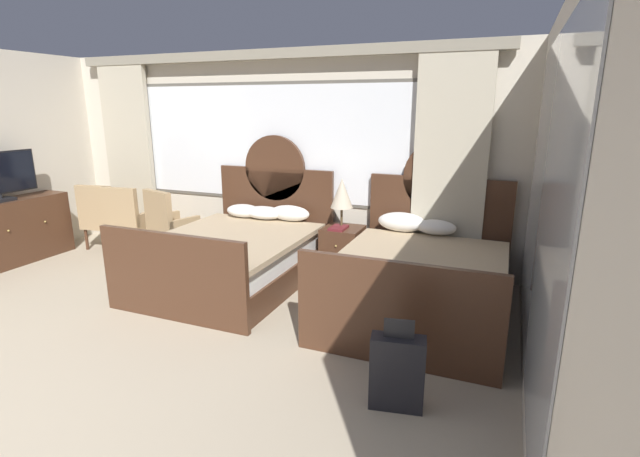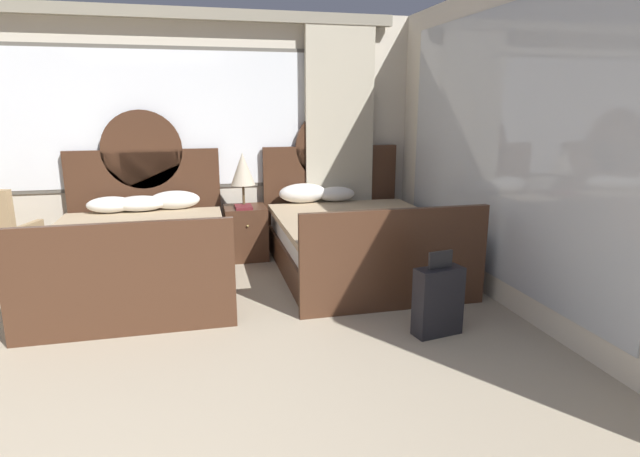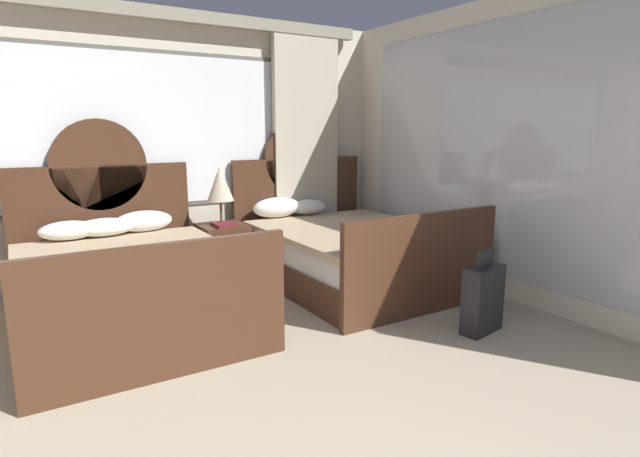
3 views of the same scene
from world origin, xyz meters
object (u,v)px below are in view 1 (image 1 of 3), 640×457
Objects in this scene: nightstand_between_beds at (343,251)px; armchair_by_window_left at (169,223)px; table_lamp_on_nightstand at (342,194)px; suitcase_on_floor at (397,372)px; bed_near_window at (237,253)px; armchair_by_window_centre at (128,218)px; book_on_nightstand at (338,228)px; armchair_by_window_right at (103,216)px; bed_near_mirror at (420,278)px.

armchair_by_window_left reaches higher than nightstand_between_beds.
table_lamp_on_nightstand is 2.44m from armchair_by_window_left.
suitcase_on_floor is (3.59, -2.06, -0.22)m from armchair_by_window_left.
bed_near_window reaches higher than armchair_by_window_centre.
book_on_nightstand is at bearing 29.54° from bed_near_window.
bed_near_window is 2.52m from armchair_by_window_right.
bed_near_window is at bearing -9.53° from armchair_by_window_right.
nightstand_between_beds is at bearing 146.98° from bed_near_mirror.
armchair_by_window_right is at bearing 179.97° from armchair_by_window_centre.
armchair_by_window_centre reaches higher than nightstand_between_beds.
bed_near_window is 1.41m from table_lamp_on_nightstand.
bed_near_window reaches higher than table_lamp_on_nightstand.
armchair_by_window_centre is (-3.07, -0.25, -0.52)m from table_lamp_on_nightstand.
table_lamp_on_nightstand is 2.71m from suitcase_on_floor.
armchair_by_window_centre is at bearing -175.07° from nightstand_between_beds.
bed_near_window is at bearing -147.40° from nightstand_between_beds.
bed_near_mirror is 2.33× the size of armchair_by_window_left.
armchair_by_window_right is 5.18m from suitcase_on_floor.
bed_near_window reaches higher than book_on_nightstand.
armchair_by_window_right is (-2.48, 0.42, 0.14)m from bed_near_window.
table_lamp_on_nightstand is at bearing 4.03° from armchair_by_window_right.
armchair_by_window_left is (-2.36, -0.17, -0.12)m from book_on_nightstand.
armchair_by_window_left reaches higher than book_on_nightstand.
nightstand_between_beds is 2.27× the size of book_on_nightstand.
table_lamp_on_nightstand reaches higher than armchair_by_window_left.
bed_near_mirror is at bearing -7.05° from armchair_by_window_left.
armchair_by_window_right is 1.44× the size of suitcase_on_floor.
armchair_by_window_right is at bearing 170.47° from bed_near_window.
table_lamp_on_nightstand reaches higher than armchair_by_window_right.
bed_near_mirror is 4.17m from armchair_by_window_centre.
bed_near_mirror is 3.67× the size of table_lamp_on_nightstand.
suitcase_on_floor is (1.22, -2.30, -0.74)m from table_lamp_on_nightstand.
bed_near_mirror reaches higher than armchair_by_window_right.
armchair_by_window_right is at bearing 174.75° from bed_near_mirror.
bed_near_window is at bearing -17.66° from armchair_by_window_left.
armchair_by_window_left and armchair_by_window_right have the same top height.
bed_near_mirror is 1.43m from table_lamp_on_nightstand.
armchair_by_window_centre is 0.46m from armchair_by_window_right.
suitcase_on_floor is (0.15, -1.63, -0.07)m from bed_near_mirror.
table_lamp_on_nightstand is at bearing 117.89° from suitcase_on_floor.
armchair_by_window_right reaches higher than suitcase_on_floor.
armchair_by_window_right is at bearing -175.97° from table_lamp_on_nightstand.
book_on_nightstand is (-0.01, -0.07, -0.40)m from table_lamp_on_nightstand.
table_lamp_on_nightstand is at bearing 5.94° from armchair_by_window_left.
suitcase_on_floor reaches higher than book_on_nightstand.
table_lamp_on_nightstand reaches higher than nightstand_between_beds.
nightstand_between_beds is 2.40m from armchair_by_window_left.
bed_near_window is 2.33× the size of armchair_by_window_left.
bed_near_mirror is 3.36× the size of suitcase_on_floor.
nightstand_between_beds is at bearing 32.60° from bed_near_window.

